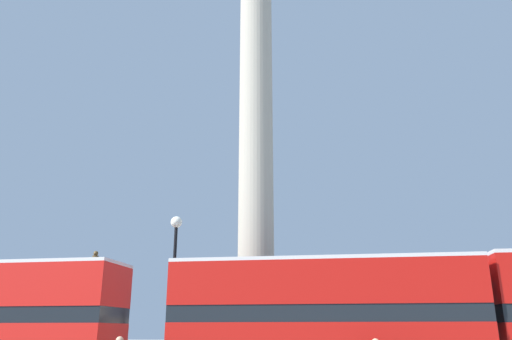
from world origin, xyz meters
name	(u,v)px	position (x,y,z in m)	size (l,w,h in m)	color
monument_column	(256,175)	(0.00, 0.00, 9.36)	(4.70, 4.70, 26.23)	#ADA593
bus_c	(324,318)	(3.17, -5.67, 2.40)	(10.28, 2.72, 4.34)	#B7140F
equestrian_statue	(88,333)	(-10.35, 4.67, 1.87)	(4.14, 3.54, 6.52)	#ADA593
street_lamp	(174,276)	(-3.07, -2.78, 4.20)	(0.50, 0.50, 6.73)	black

